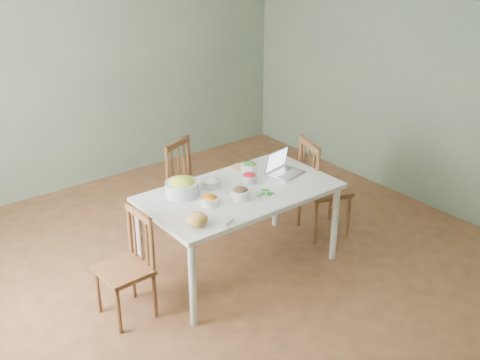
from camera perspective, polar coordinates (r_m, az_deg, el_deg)
floor at (r=5.51m, az=-1.16°, el=-8.19°), size 5.00×5.00×0.00m
wall_back at (r=7.00m, az=-13.80°, el=10.46°), size 5.00×0.00×2.70m
wall_right at (r=6.64m, az=16.55°, el=9.39°), size 0.00×5.00×2.70m
dining_table at (r=5.25m, az=-0.00°, el=-4.94°), size 1.70×0.96×0.80m
chair_far at (r=5.87m, az=-4.57°, el=-0.80°), size 0.53×0.52×0.95m
chair_left at (r=4.73m, az=-11.36°, el=-8.43°), size 0.39×0.41×0.90m
chair_right at (r=5.86m, az=8.33°, el=-0.67°), size 0.55×0.56×1.02m
bread_boule at (r=4.50m, az=-4.22°, el=-3.86°), size 0.19×0.19×0.11m
butter_stick at (r=4.53m, az=-1.14°, el=-4.14°), size 0.11×0.07×0.03m
bowl_squash at (r=4.97m, az=-5.72°, el=-0.62°), size 0.30×0.30×0.17m
bowl_carrot at (r=4.81m, az=-2.96°, el=-1.96°), size 0.19×0.19×0.09m
bowl_onion at (r=5.11m, az=-2.93°, el=-0.25°), size 0.17×0.17×0.09m
bowl_mushroom at (r=4.89m, az=0.03°, el=-1.32°), size 0.18×0.18×0.11m
bowl_redpep at (r=5.20m, az=0.93°, el=0.24°), size 0.16×0.16×0.09m
bowl_broccoli at (r=5.43m, az=0.92°, el=1.35°), size 0.17×0.17×0.09m
flatbread at (r=5.50m, az=0.12°, el=1.25°), size 0.22×0.22×0.02m
basil_bunch at (r=5.00m, az=2.38°, el=-1.26°), size 0.19×0.19×0.02m
laptop at (r=5.34m, az=4.71°, el=1.59°), size 0.36×0.31×0.22m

